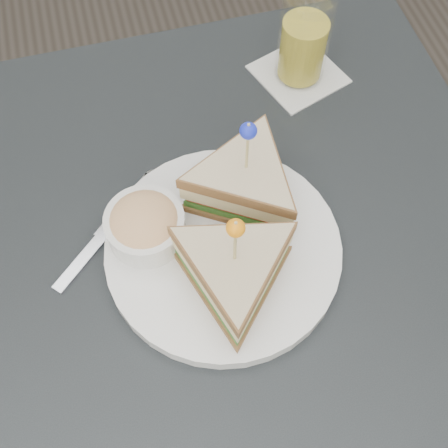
% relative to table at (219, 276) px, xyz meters
% --- Properties ---
extents(ground_plane, '(3.50, 3.50, 0.00)m').
position_rel_table_xyz_m(ground_plane, '(0.00, 0.00, -0.67)').
color(ground_plane, '#3F3833').
extents(table, '(0.80, 0.80, 0.75)m').
position_rel_table_xyz_m(table, '(0.00, 0.00, 0.00)').
color(table, black).
rests_on(table, ground).
extents(plate_meal, '(0.36, 0.36, 0.17)m').
position_rel_table_xyz_m(plate_meal, '(0.01, 0.00, 0.12)').
color(plate_meal, white).
rests_on(plate_meal, table).
extents(cutlery_knife, '(0.16, 0.15, 0.01)m').
position_rel_table_xyz_m(cutlery_knife, '(-0.13, 0.06, 0.08)').
color(cutlery_knife, silver).
rests_on(cutlery_knife, table).
extents(drink_set, '(0.15, 0.15, 0.15)m').
position_rel_table_xyz_m(drink_set, '(0.19, 0.26, 0.14)').
color(drink_set, silver).
rests_on(drink_set, table).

